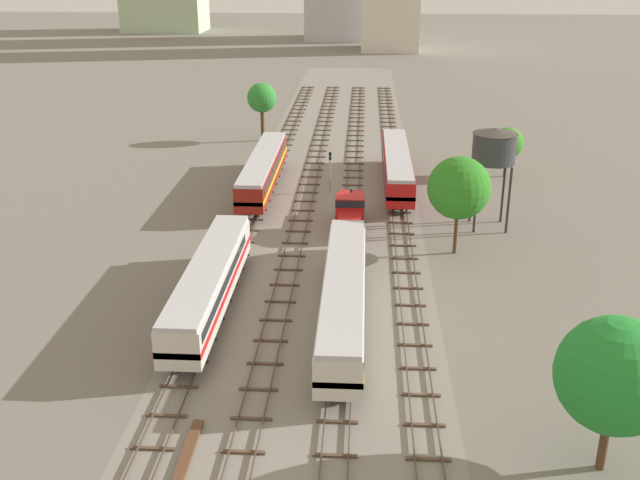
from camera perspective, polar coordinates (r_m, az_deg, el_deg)
ground_plane at (r=84.31m, az=0.88°, el=4.36°), size 480.00×480.00×0.00m
ballast_bed at (r=84.31m, az=0.88°, el=4.36°), size 18.75×176.00×0.01m
track_far_left at (r=85.85m, az=-4.03°, el=4.72°), size 2.40×126.00×0.29m
track_left at (r=85.36m, az=-0.74°, el=4.67°), size 2.40×126.00×0.29m
track_centre_left at (r=85.16m, az=2.57°, el=4.61°), size 2.40×126.00×0.29m
track_centre at (r=85.23m, az=5.88°, el=4.53°), size 2.40×126.00×0.29m
passenger_coach_centre_left_nearest at (r=51.52m, az=1.86°, el=-4.19°), size 2.96×22.00×3.80m
diesel_railcar_far_left_near at (r=54.06m, az=-8.57°, el=-3.16°), size 2.96×20.50×3.80m
shunter_loco_centre_left_mid at (r=70.19m, az=2.35°, el=2.46°), size 2.74×8.46×3.10m
passenger_coach_far_left_midfar at (r=81.29m, az=-4.44°, el=5.56°), size 2.96×22.00×3.80m
passenger_coach_centre_far at (r=83.02m, az=5.98°, el=5.85°), size 2.96×22.00×3.80m
water_tower at (r=70.65m, az=13.37°, el=7.06°), size 4.23×4.23×9.72m
signal_post_nearest at (r=80.65m, az=0.79°, el=5.76°), size 0.28×0.47×4.63m
lineside_tree_0 at (r=103.10m, az=-4.54°, el=10.92°), size 4.05×4.05×8.07m
lineside_tree_1 at (r=39.41m, az=21.94°, el=-9.73°), size 5.96×5.96×8.57m
lineside_tree_2 at (r=88.91m, az=14.34°, el=7.29°), size 3.68×3.68×5.87m
lineside_tree_3 at (r=64.06m, az=10.73°, el=3.98°), size 5.45×5.45×8.76m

